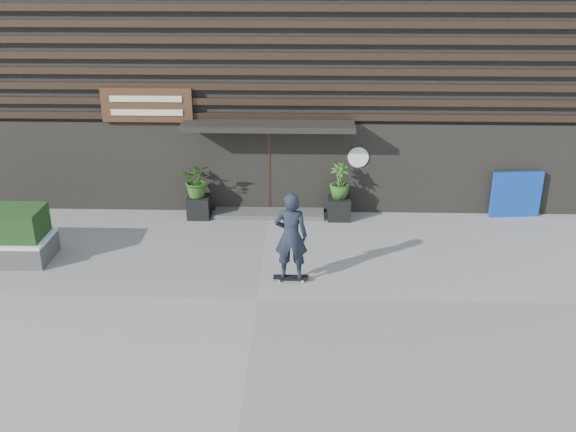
{
  "coord_description": "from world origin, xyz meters",
  "views": [
    {
      "loc": [
        0.99,
        -11.9,
        6.85
      ],
      "look_at": [
        0.6,
        1.9,
        1.1
      ],
      "focal_mm": 40.47,
      "sensor_mm": 36.0,
      "label": 1
    }
  ],
  "objects_px": {
    "skateboarder": "(291,236)",
    "planter_pot_left": "(199,207)",
    "blue_tarp": "(516,194)",
    "planter_pot_right": "(339,208)"
  },
  "relations": [
    {
      "from": "planter_pot_right",
      "to": "skateboarder",
      "type": "bearing_deg",
      "value": -108.66
    },
    {
      "from": "planter_pot_left",
      "to": "blue_tarp",
      "type": "bearing_deg",
      "value": 2.0
    },
    {
      "from": "planter_pot_left",
      "to": "planter_pot_right",
      "type": "bearing_deg",
      "value": 0.0
    },
    {
      "from": "planter_pot_left",
      "to": "blue_tarp",
      "type": "relative_size",
      "value": 0.44
    },
    {
      "from": "blue_tarp",
      "to": "skateboarder",
      "type": "relative_size",
      "value": 0.66
    },
    {
      "from": "planter_pot_left",
      "to": "blue_tarp",
      "type": "xyz_separation_m",
      "value": [
        8.6,
        0.3,
        0.34
      ]
    },
    {
      "from": "blue_tarp",
      "to": "planter_pot_left",
      "type": "bearing_deg",
      "value": 176.45
    },
    {
      "from": "skateboarder",
      "to": "planter_pot_left",
      "type": "bearing_deg",
      "value": 125.87
    },
    {
      "from": "blue_tarp",
      "to": "skateboarder",
      "type": "distance_m",
      "value": 7.17
    },
    {
      "from": "blue_tarp",
      "to": "skateboarder",
      "type": "height_order",
      "value": "skateboarder"
    }
  ]
}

